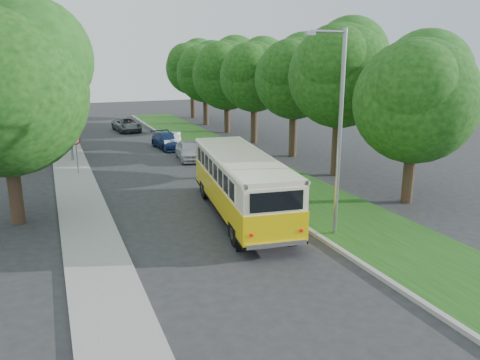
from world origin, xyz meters
name	(u,v)px	position (x,y,z in m)	size (l,w,h in m)	color
ground	(213,230)	(0.00, 0.00, 0.00)	(120.00, 120.00, 0.00)	#28282A
curb	(245,189)	(3.60, 5.00, 0.07)	(0.20, 70.00, 0.15)	gray
grass_verge	(284,185)	(5.95, 5.00, 0.07)	(4.50, 70.00, 0.13)	#1C4612
sidewalk	(82,208)	(-4.80, 5.00, 0.06)	(2.20, 70.00, 0.12)	gray
treeline	(173,71)	(3.15, 17.99, 5.93)	(24.27, 41.91, 9.46)	#332319
lamppost_near	(338,128)	(4.21, -2.50, 4.37)	(1.71, 0.16, 8.00)	gray
lamppost_far	(66,101)	(-4.70, 16.00, 4.12)	(1.71, 0.16, 7.50)	gray
warning_sign	(76,147)	(-4.50, 11.98, 1.71)	(0.56, 0.10, 2.50)	gray
vintage_bus	(241,186)	(1.73, 1.10, 1.45)	(2.52, 9.77, 2.90)	yellow
car_silver	(189,150)	(3.00, 13.64, 0.67)	(1.58, 3.94, 1.34)	silver
car_white	(172,141)	(3.00, 18.26, 0.61)	(1.29, 3.70, 1.22)	white
car_blue	(168,141)	(2.65, 18.24, 0.62)	(1.74, 4.27, 1.24)	navy
car_grey	(127,125)	(1.10, 28.53, 0.64)	(2.11, 4.57, 1.27)	#55585C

